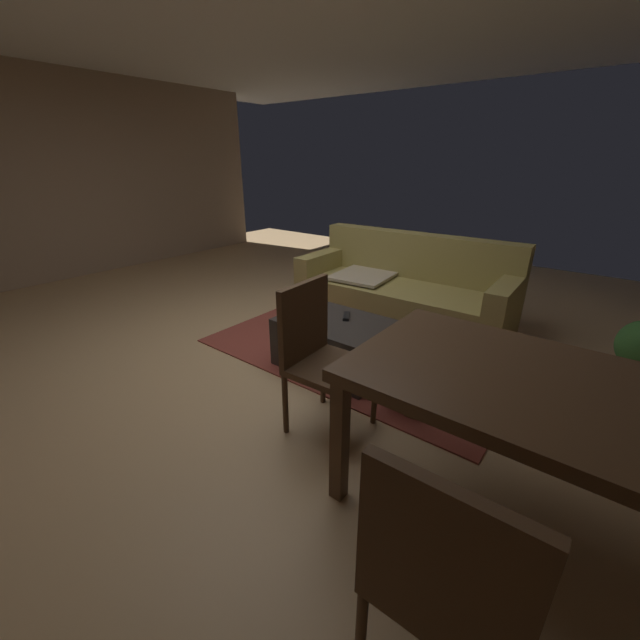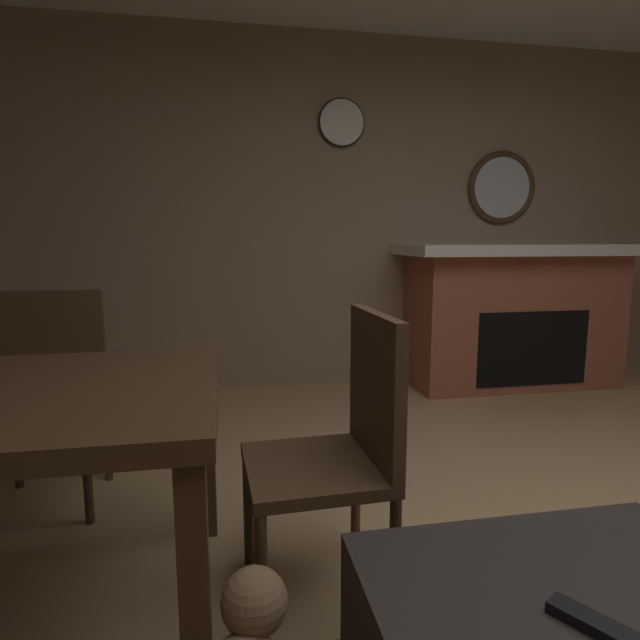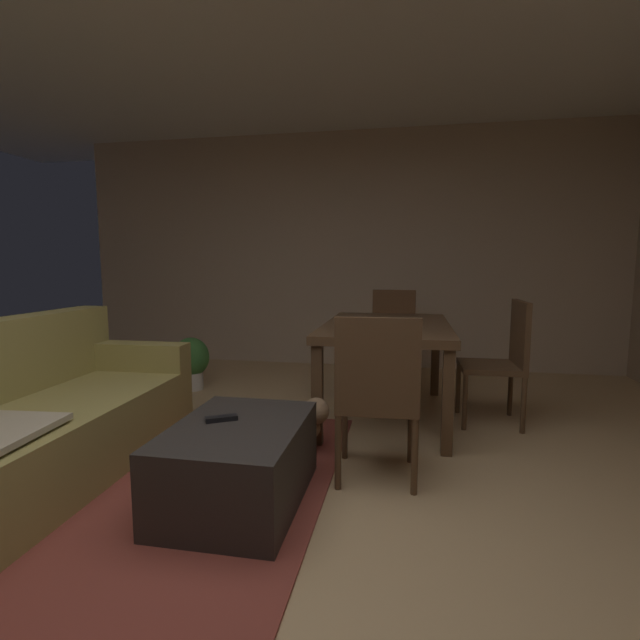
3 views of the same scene
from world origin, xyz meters
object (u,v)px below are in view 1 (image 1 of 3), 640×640
(couch, at_px, (403,292))
(dining_table, at_px, (529,396))
(ottoman_coffee_table, at_px, (336,344))
(dining_chair_west, at_px, (319,350))
(small_dog, at_px, (412,381))
(dining_chair_south, at_px, (448,576))
(tv_remote, at_px, (346,316))

(couch, bearing_deg, dining_table, -51.17)
(ottoman_coffee_table, xyz_separation_m, dining_chair_west, (0.35, -0.66, 0.32))
(couch, relative_size, dining_chair_west, 2.31)
(small_dog, bearing_deg, dining_chair_south, -61.65)
(dining_chair_west, bearing_deg, small_dog, 56.09)
(tv_remote, bearing_deg, dining_table, -58.43)
(dining_chair_south, relative_size, small_dog, 1.78)
(dining_chair_south, bearing_deg, tv_remote, 131.89)
(small_dog, bearing_deg, dining_table, -35.83)
(tv_remote, bearing_deg, couch, 62.17)
(dining_chair_west, bearing_deg, dining_table, 0.20)
(dining_chair_south, bearing_deg, dining_table, 90.10)
(dining_table, bearing_deg, ottoman_coffee_table, 156.09)
(tv_remote, bearing_deg, dining_chair_south, -79.03)
(dining_table, height_order, dining_chair_south, dining_chair_south)
(dining_table, bearing_deg, dining_chair_west, -179.80)
(tv_remote, bearing_deg, small_dog, -47.57)
(tv_remote, distance_m, dining_chair_south, 2.19)
(couch, distance_m, ottoman_coffee_table, 1.23)
(ottoman_coffee_table, xyz_separation_m, tv_remote, (0.03, 0.10, 0.22))
(ottoman_coffee_table, bearing_deg, couch, 91.38)
(ottoman_coffee_table, height_order, small_dog, ottoman_coffee_table)
(dining_table, bearing_deg, couch, 128.83)
(dining_chair_south, xyz_separation_m, small_dog, (-0.77, 1.42, -0.34))
(couch, distance_m, dining_chair_west, 1.94)
(dining_chair_south, distance_m, small_dog, 1.65)
(dining_table, bearing_deg, tv_remote, 152.49)
(couch, bearing_deg, tv_remote, -86.91)
(couch, xyz_separation_m, dining_table, (1.52, -1.88, 0.35))
(dining_table, relative_size, dining_chair_south, 1.60)
(couch, distance_m, tv_remote, 1.13)
(couch, height_order, ottoman_coffee_table, couch)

